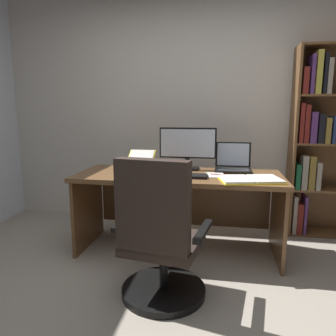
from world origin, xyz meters
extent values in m
plane|color=#9E9384|center=(0.00, 0.00, 0.00)|extent=(6.63, 6.63, 0.00)
cube|color=beige|center=(0.00, 1.93, 1.33)|extent=(5.02, 0.12, 2.67)
cube|color=brown|center=(-0.05, 1.03, 0.71)|extent=(1.84, 0.72, 0.04)
cube|color=brown|center=(-0.94, 1.03, 0.35)|extent=(0.03, 0.66, 0.69)
cube|color=brown|center=(0.83, 1.03, 0.35)|extent=(0.03, 0.66, 0.69)
cube|color=brown|center=(-0.05, 1.37, 0.38)|extent=(1.72, 0.03, 0.49)
cube|color=brown|center=(1.04, 1.70, 0.97)|extent=(0.02, 0.30, 1.93)
cube|color=brown|center=(1.46, 1.84, 0.97)|extent=(0.86, 0.01, 1.93)
cube|color=brown|center=(1.46, 1.70, 0.01)|extent=(0.81, 0.28, 0.02)
cube|color=gray|center=(1.10, 1.66, 0.22)|extent=(0.04, 0.22, 0.40)
cube|color=maroon|center=(1.15, 1.65, 0.18)|extent=(0.06, 0.19, 0.32)
cube|color=#512D66|center=(1.20, 1.66, 0.22)|extent=(0.03, 0.21, 0.40)
cube|color=brown|center=(1.46, 1.70, 0.49)|extent=(0.81, 0.28, 0.02)
cube|color=#195633|center=(1.10, 1.65, 0.63)|extent=(0.05, 0.19, 0.26)
cube|color=gray|center=(1.16, 1.65, 0.67)|extent=(0.05, 0.19, 0.35)
cube|color=olive|center=(1.23, 1.64, 0.67)|extent=(0.06, 0.18, 0.35)
cube|color=gray|center=(1.30, 1.66, 0.64)|extent=(0.04, 0.22, 0.29)
cube|color=brown|center=(1.46, 1.70, 0.97)|extent=(0.81, 0.28, 0.02)
cube|color=maroon|center=(1.10, 1.67, 1.17)|extent=(0.04, 0.24, 0.39)
cube|color=maroon|center=(1.15, 1.64, 1.17)|extent=(0.04, 0.18, 0.38)
cube|color=#512D66|center=(1.21, 1.64, 1.13)|extent=(0.06, 0.17, 0.31)
cube|color=black|center=(1.28, 1.66, 1.12)|extent=(0.06, 0.21, 0.29)
cube|color=olive|center=(1.34, 1.67, 1.10)|extent=(0.05, 0.24, 0.25)
cube|color=navy|center=(1.40, 1.65, 1.11)|extent=(0.03, 0.18, 0.27)
cube|color=maroon|center=(1.10, 1.64, 1.58)|extent=(0.05, 0.18, 0.25)
cube|color=#512D66|center=(1.16, 1.65, 1.64)|extent=(0.03, 0.20, 0.37)
cube|color=gold|center=(1.22, 1.66, 1.66)|extent=(0.05, 0.21, 0.41)
cube|color=black|center=(1.28, 1.64, 1.65)|extent=(0.03, 0.18, 0.38)
cube|color=gray|center=(1.32, 1.67, 1.62)|extent=(0.04, 0.23, 0.33)
cylinder|color=black|center=(-0.06, 0.31, 0.03)|extent=(0.60, 0.60, 0.05)
cylinder|color=black|center=(-0.06, 0.31, 0.20)|extent=(0.06, 0.06, 0.30)
cube|color=#2D231E|center=(-0.06, 0.31, 0.39)|extent=(0.57, 0.55, 0.07)
cube|color=#2D231E|center=(-0.09, 0.11, 0.71)|extent=(0.48, 0.17, 0.59)
cube|color=black|center=(-0.33, 0.35, 0.51)|extent=(0.11, 0.39, 0.04)
cube|color=black|center=(0.22, 0.26, 0.51)|extent=(0.11, 0.39, 0.04)
cube|color=black|center=(0.00, 1.26, 0.74)|extent=(0.22, 0.16, 0.02)
cylinder|color=black|center=(0.00, 1.26, 0.80)|extent=(0.04, 0.04, 0.09)
cube|color=black|center=(0.00, 1.27, 0.99)|extent=(0.55, 0.02, 0.29)
cube|color=silver|center=(0.00, 1.25, 0.99)|extent=(0.52, 0.00, 0.26)
cube|color=black|center=(0.43, 1.22, 0.75)|extent=(0.34, 0.25, 0.02)
cube|color=#2D2D30|center=(0.43, 1.20, 0.76)|extent=(0.29, 0.14, 0.00)
cube|color=black|center=(0.43, 1.37, 0.88)|extent=(0.34, 0.05, 0.24)
cube|color=silver|center=(0.43, 1.37, 0.88)|extent=(0.30, 0.04, 0.21)
cube|color=black|center=(0.00, 0.90, 0.75)|extent=(0.42, 0.15, 0.02)
ellipsoid|color=black|center=(-0.30, 0.90, 0.75)|extent=(0.06, 0.10, 0.04)
cube|color=black|center=(-0.48, 1.24, 0.74)|extent=(0.14, 0.12, 0.01)
cube|color=black|center=(-0.48, 1.20, 0.75)|extent=(0.24, 0.01, 0.01)
cube|color=yellow|center=(-0.48, 1.34, 0.83)|extent=(0.27, 0.21, 0.14)
cube|color=silver|center=(-0.48, 1.34, 0.83)|extent=(0.25, 0.19, 0.12)
cube|color=yellow|center=(0.44, 0.82, 0.74)|extent=(0.31, 0.35, 0.01)
cube|color=yellow|center=(0.68, 0.87, 0.74)|extent=(0.31, 0.35, 0.01)
cube|color=silver|center=(0.44, 0.82, 0.75)|extent=(0.29, 0.33, 0.02)
cube|color=silver|center=(0.68, 0.87, 0.75)|extent=(0.29, 0.33, 0.02)
cylinder|color=#B7B7BC|center=(0.56, 0.85, 0.75)|extent=(0.08, 0.27, 0.02)
cube|color=silver|center=(0.28, 1.00, 0.74)|extent=(0.19, 0.23, 0.01)
cylinder|color=maroon|center=(0.30, 1.00, 0.75)|extent=(0.14, 0.01, 0.01)
camera|label=1|loc=(0.32, -1.71, 1.29)|focal=33.45mm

